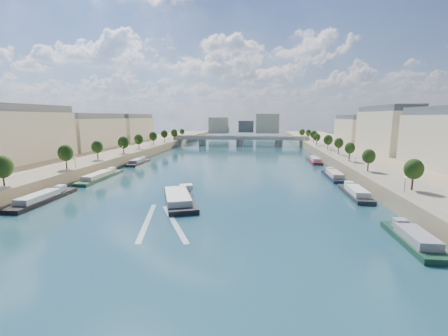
# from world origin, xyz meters

# --- Properties ---
(ground) EXTENTS (700.00, 700.00, 0.00)m
(ground) POSITION_xyz_m (0.00, 100.00, 0.00)
(ground) COLOR #0B2A34
(ground) RESTS_ON ground
(quay_left) EXTENTS (44.00, 520.00, 5.00)m
(quay_left) POSITION_xyz_m (-72.00, 100.00, 2.50)
(quay_left) COLOR #9E8460
(quay_left) RESTS_ON ground
(quay_right) EXTENTS (44.00, 520.00, 5.00)m
(quay_right) POSITION_xyz_m (72.00, 100.00, 2.50)
(quay_right) COLOR #9E8460
(quay_right) RESTS_ON ground
(pave_left) EXTENTS (14.00, 520.00, 0.10)m
(pave_left) POSITION_xyz_m (-57.00, 100.00, 5.05)
(pave_left) COLOR gray
(pave_left) RESTS_ON quay_left
(pave_right) EXTENTS (14.00, 520.00, 0.10)m
(pave_right) POSITION_xyz_m (57.00, 100.00, 5.05)
(pave_right) COLOR gray
(pave_right) RESTS_ON quay_right
(trees_left) EXTENTS (4.80, 268.80, 8.26)m
(trees_left) POSITION_xyz_m (-55.00, 102.00, 10.48)
(trees_left) COLOR #382B1E
(trees_left) RESTS_ON ground
(trees_right) EXTENTS (4.80, 268.80, 8.26)m
(trees_right) POSITION_xyz_m (55.00, 110.00, 10.48)
(trees_right) COLOR #382B1E
(trees_right) RESTS_ON ground
(lamps_left) EXTENTS (0.36, 200.36, 4.28)m
(lamps_left) POSITION_xyz_m (-52.50, 90.00, 7.78)
(lamps_left) COLOR black
(lamps_left) RESTS_ON ground
(lamps_right) EXTENTS (0.36, 200.36, 4.28)m
(lamps_right) POSITION_xyz_m (52.50, 105.00, 7.78)
(lamps_right) COLOR black
(lamps_right) RESTS_ON ground
(buildings_left) EXTENTS (16.00, 226.00, 23.20)m
(buildings_left) POSITION_xyz_m (-85.00, 112.00, 16.45)
(buildings_left) COLOR beige
(buildings_left) RESTS_ON ground
(buildings_right) EXTENTS (16.00, 226.00, 23.20)m
(buildings_right) POSITION_xyz_m (85.00, 112.00, 16.45)
(buildings_right) COLOR beige
(buildings_right) RESTS_ON ground
(skyline) EXTENTS (79.00, 42.00, 22.00)m
(skyline) POSITION_xyz_m (3.19, 319.52, 14.66)
(skyline) COLOR beige
(skyline) RESTS_ON ground
(bridge) EXTENTS (112.00, 12.00, 8.15)m
(bridge) POSITION_xyz_m (0.00, 217.21, 5.08)
(bridge) COLOR #C1B79E
(bridge) RESTS_ON ground
(tour_barge) EXTENTS (16.19, 27.58, 3.70)m
(tour_barge) POSITION_xyz_m (-6.69, 47.57, 0.98)
(tour_barge) COLOR black
(tour_barge) RESTS_ON ground
(wake) EXTENTS (16.31, 25.61, 0.04)m
(wake) POSITION_xyz_m (-6.69, 30.94, 0.02)
(wake) COLOR silver
(wake) RESTS_ON ground
(moored_barges_left) EXTENTS (5.00, 154.82, 3.60)m
(moored_barges_left) POSITION_xyz_m (-45.50, 42.64, 0.84)
(moored_barges_left) COLOR #1C1939
(moored_barges_left) RESTS_ON ground
(moored_barges_right) EXTENTS (5.00, 162.84, 3.60)m
(moored_barges_right) POSITION_xyz_m (45.50, 56.54, 0.84)
(moored_barges_right) COLOR black
(moored_barges_right) RESTS_ON ground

